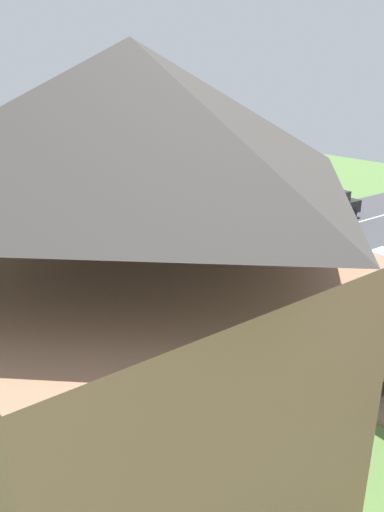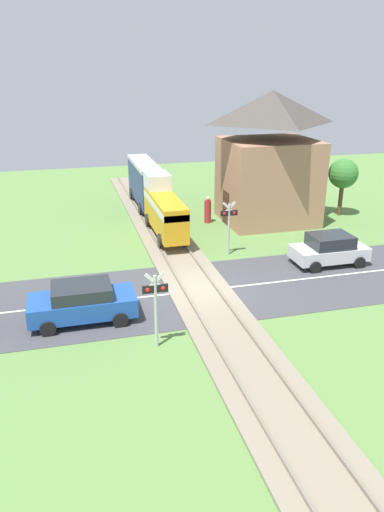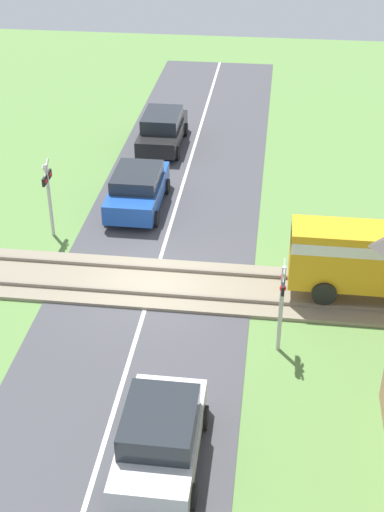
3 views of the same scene
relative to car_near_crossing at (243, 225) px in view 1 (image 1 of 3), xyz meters
name	(u,v)px [view 1 (image 1 of 3)]	position (x,y,z in m)	size (l,w,h in m)	color
ground_plane	(172,275)	(5.14, 1.44, -0.81)	(60.00, 60.00, 0.00)	#5B8442
road_surface	(172,275)	(5.14, 1.44, -0.80)	(48.00, 6.40, 0.02)	#424247
track_bed	(172,274)	(5.14, 1.44, -0.74)	(2.80, 48.00, 0.24)	gray
car_near_crossing	(243,225)	(0.00, 0.00, 0.00)	(4.13, 2.00, 1.53)	#1E4CA8
car_behind_queue	(324,206)	(-5.93, 0.00, 0.01)	(4.25, 1.91, 1.59)	black
crossing_signal_west_approach	(169,200)	(2.43, -2.63, 1.05)	(0.90, 0.18, 2.88)	#B7B7B7
crossing_signal_east_approach	(176,281)	(7.86, 5.51, 1.05)	(0.90, 0.18, 2.88)	#B7B7B7
station_building	(141,328)	(12.17, 10.66, 3.12)	(5.90, 5.36, 8.02)	#AD7A5B
pedestrian_by_station	(314,419)	(8.41, 11.21, -0.03)	(0.42, 0.42, 1.71)	#B2282D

